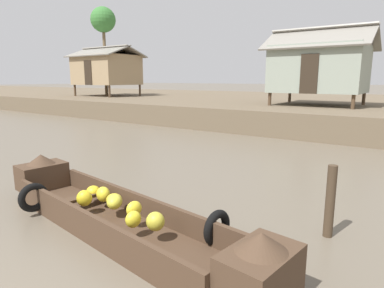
{
  "coord_description": "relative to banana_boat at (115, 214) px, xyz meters",
  "views": [
    {
      "loc": [
        3.34,
        0.24,
        2.37
      ],
      "look_at": [
        -0.74,
        6.11,
        0.97
      ],
      "focal_mm": 31.05,
      "sensor_mm": 36.0,
      "label": 1
    }
  ],
  "objects": [
    {
      "name": "ground_plane",
      "position": [
        0.48,
        6.4,
        -0.28
      ],
      "size": [
        300.0,
        300.0,
        0.0
      ],
      "primitive_type": "plane",
      "color": "#665B4C"
    },
    {
      "name": "riverbank_strip",
      "position": [
        0.48,
        19.47,
        0.25
      ],
      "size": [
        160.0,
        20.0,
        1.06
      ],
      "primitive_type": "cube",
      "color": "brown",
      "rests_on": "ground"
    },
    {
      "name": "banana_boat",
      "position": [
        0.0,
        0.0,
        0.0
      ],
      "size": [
        5.91,
        1.72,
        0.84
      ],
      "color": "#473323",
      "rests_on": "ground"
    },
    {
      "name": "stilt_house_left",
      "position": [
        -16.91,
        14.71,
        2.84
      ],
      "size": [
        5.1,
        4.05,
        3.79
      ],
      "color": "#4C3826",
      "rests_on": "riverbank_strip"
    },
    {
      "name": "stilt_house_mid_left",
      "position": [
        -0.65,
        14.23,
        2.65
      ],
      "size": [
        4.96,
        3.91,
        3.83
      ],
      "color": "#4C3826",
      "rests_on": "riverbank_strip"
    },
    {
      "name": "palm_tree_near",
      "position": [
        -17.35,
        14.99,
        6.5
      ],
      "size": [
        1.93,
        1.93,
        6.81
      ],
      "color": "brown",
      "rests_on": "riverbank_strip"
    },
    {
      "name": "mooring_post",
      "position": [
        2.83,
        1.72,
        0.28
      ],
      "size": [
        0.14,
        0.14,
        1.12
      ],
      "primitive_type": "cylinder",
      "color": "#423323",
      "rests_on": "ground"
    }
  ]
}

